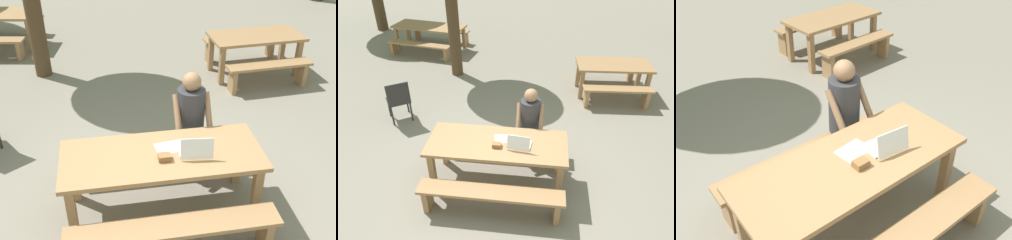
{
  "view_description": "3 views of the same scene",
  "coord_description": "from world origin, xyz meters",
  "views": [
    {
      "loc": [
        -0.51,
        -3.35,
        3.32
      ],
      "look_at": [
        0.1,
        0.25,
        1.03
      ],
      "focal_mm": 43.38,
      "sensor_mm": 36.0,
      "label": 1
    },
    {
      "loc": [
        0.6,
        -3.83,
        3.77
      ],
      "look_at": [
        0.1,
        0.25,
        1.03
      ],
      "focal_mm": 34.57,
      "sensor_mm": 36.0,
      "label": 2
    },
    {
      "loc": [
        -1.58,
        -1.88,
        2.87
      ],
      "look_at": [
        0.1,
        0.25,
        1.03
      ],
      "focal_mm": 39.37,
      "sensor_mm": 36.0,
      "label": 3
    }
  ],
  "objects": [
    {
      "name": "ground_plane",
      "position": [
        0.0,
        0.0,
        0.0
      ],
      "size": [
        30.0,
        30.0,
        0.0
      ],
      "primitive_type": "plane",
      "color": "gray"
    },
    {
      "name": "bench_mid_south",
      "position": [
        2.26,
        2.62,
        0.34
      ],
      "size": [
        1.51,
        0.39,
        0.46
      ],
      "rotation": [
        0.0,
        0.0,
        0.06
      ],
      "color": "#9E754C",
      "rests_on": "ground"
    },
    {
      "name": "person_seated",
      "position": [
        0.45,
        0.66,
        0.79
      ],
      "size": [
        0.44,
        0.42,
        1.35
      ],
      "color": "#333847",
      "rests_on": "ground"
    },
    {
      "name": "laptop",
      "position": [
        0.34,
        -0.07,
        0.84
      ],
      "size": [
        0.36,
        0.31,
        0.24
      ],
      "rotation": [
        0.0,
        0.0,
        3.04
      ],
      "color": "white",
      "rests_on": "picnic_table_front"
    },
    {
      "name": "picnic_table_mid",
      "position": [
        2.23,
        3.27,
        0.63
      ],
      "size": [
        1.71,
        0.91,
        0.75
      ],
      "rotation": [
        0.0,
        0.0,
        0.06
      ],
      "color": "#9E754C",
      "rests_on": "ground"
    },
    {
      "name": "bench_mid_north",
      "position": [
        2.19,
        3.92,
        0.34
      ],
      "size": [
        1.51,
        0.39,
        0.46
      ],
      "rotation": [
        0.0,
        0.0,
        0.06
      ],
      "color": "#9E754C",
      "rests_on": "ground"
    },
    {
      "name": "paper_sheet",
      "position": [
        0.09,
        0.1,
        0.78
      ],
      "size": [
        0.32,
        0.24,
        0.0
      ],
      "rotation": [
        0.0,
        0.0,
        0.11
      ],
      "color": "white",
      "rests_on": "picnic_table_front"
    },
    {
      "name": "bench_far",
      "position": [
        0.0,
        0.69,
        0.35
      ],
      "size": [
        2.08,
        0.3,
        0.45
      ],
      "color": "#9E754C",
      "rests_on": "ground"
    },
    {
      "name": "picnic_table_front",
      "position": [
        0.0,
        0.0,
        0.67
      ],
      "size": [
        2.12,
        0.85,
        0.78
      ],
      "color": "#9E754C",
      "rests_on": "ground"
    },
    {
      "name": "small_pouch",
      "position": [
        0.01,
        -0.1,
        0.81
      ],
      "size": [
        0.13,
        0.1,
        0.06
      ],
      "color": "olive",
      "rests_on": "picnic_table_front"
    }
  ]
}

